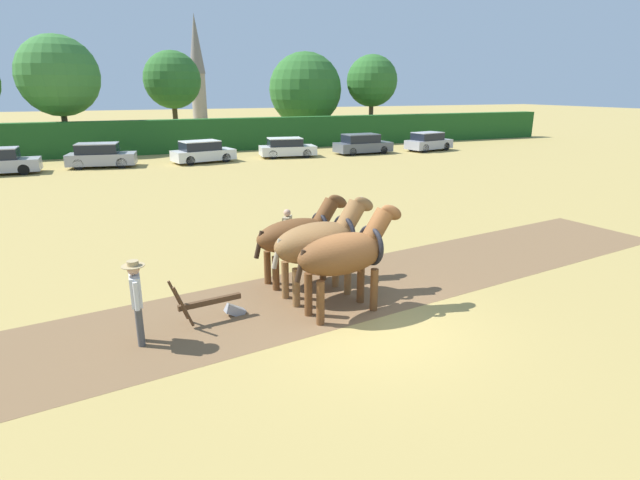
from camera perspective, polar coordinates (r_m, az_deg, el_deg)
The scene contains 19 objects.
ground_plane at distance 11.16m, azimuth 5.61°, elevation -9.21°, with size 240.00×240.00×0.00m, color #A88E4C.
plowed_furrow_strip at distance 11.00m, azimuth -25.01°, elevation -11.24°, with size 34.69×3.54×0.01m, color brown.
hedgerow at distance 41.62m, azimuth -16.14°, elevation 11.32°, with size 72.06×1.26×2.57m, color #1E511E.
tree_center_left at distance 44.11m, azimuth -27.75°, elevation 16.26°, with size 5.97×5.97×8.79m.
tree_center at distance 47.22m, azimuth -16.53°, elevation 17.12°, with size 4.90×4.90×8.06m.
tree_center_right at distance 50.15m, azimuth -1.68°, elevation 16.82°, with size 6.94×6.94×8.27m.
tree_right at distance 51.19m, azimuth 5.96°, elevation 17.63°, with size 4.92×4.92×8.07m.
church_spire at distance 82.03m, azimuth -13.88°, elevation 18.77°, with size 2.40×2.40×15.59m.
draft_horse_lead_left at distance 11.05m, azimuth 3.04°, elevation -1.50°, with size 2.86×1.26×2.46m.
draft_horse_lead_right at distance 11.96m, azimuth 0.09°, elevation -0.19°, with size 2.88×1.33×2.43m.
draft_horse_trail_left at distance 12.92m, azimuth -2.42°, elevation 0.62°, with size 2.79×1.19×2.29m.
plow at distance 11.30m, azimuth -11.79°, elevation -7.38°, with size 1.66×0.55×1.13m.
farmer_at_plow at distance 10.42m, azimuth -20.25°, elevation -5.98°, with size 0.44×0.68×1.75m.
farmer_beside_team at distance 14.67m, azimuth -3.74°, elevation 1.01°, with size 0.41×0.55×1.55m.
parked_car_center_left at distance 35.49m, azimuth -23.79°, elevation 8.81°, with size 4.37×2.45×1.55m.
parked_car_center at distance 35.64m, azimuth -13.28°, elevation 9.76°, with size 4.42×2.64×1.49m.
parked_car_center_right at distance 37.60m, azimuth -3.81°, elevation 10.47°, with size 4.27×2.35×1.41m.
parked_car_right at distance 39.68m, azimuth 4.86°, elevation 10.85°, with size 4.48×2.00×1.52m.
parked_car_far_right at distance 42.39m, azimuth 12.28°, elevation 10.92°, with size 4.18×2.52×1.49m.
Camera 1 is at (-4.82, -8.79, 4.91)m, focal length 28.00 mm.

